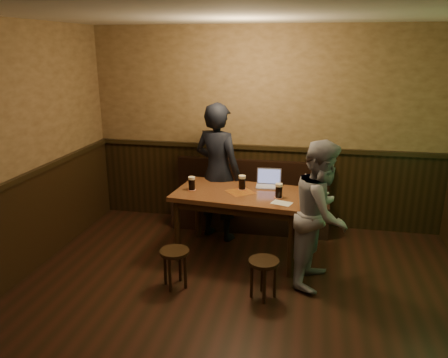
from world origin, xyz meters
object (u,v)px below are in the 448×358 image
Objects in this scene: bench at (250,206)px; stool_left at (175,258)px; stool_right at (264,268)px; pub_table at (240,201)px; pint_left at (192,183)px; person_suit at (218,172)px; pint_right at (279,191)px; person_grey at (321,214)px; pint_mid at (242,182)px; laptop at (269,182)px.

stool_left is at bearing -107.40° from bench.
bench is 5.15× the size of stool_right.
bench is 1.00m from pub_table.
pint_left is (-0.60, -0.95, 0.60)m from bench.
pub_table is 0.65m from person_suit.
pint_right is 0.60m from person_grey.
pint_mid is 0.10× the size of person_suit.
bench is 1.01m from pint_mid.
pint_left is at bearing 89.48° from person_suit.
laptop is 0.72m from person_suit.
pint_mid is (-0.39, 1.02, 0.58)m from stool_right.
pint_mid reaches higher than stool_left.
person_suit is (-0.38, 0.49, 0.20)m from pub_table.
stool_left is at bearing 178.26° from stool_right.
pint_mid is at bearing 73.46° from person_grey.
laptop is (-0.09, 1.20, 0.55)m from stool_right.
person_grey reaches higher than pint_mid.
stool_left is at bearing -143.06° from pint_right.
stool_left is at bearing -129.36° from laptop.
pint_mid is at bearing 13.74° from pint_left.
stool_right is at bearing 143.89° from person_grey.
pint_left is 0.99× the size of pint_right.
stool_right is at bearing -1.74° from stool_left.
bench is 1.27m from pint_left.
pint_right is at bearing 36.94° from stool_left.
bench is at bearing 114.51° from pint_right.
stool_right is at bearing 140.49° from person_suit.
person_grey is (1.34, -0.94, -0.12)m from person_suit.
bench is 1.20× the size of person_suit.
pub_table is at bearing 166.77° from pint_right.
pint_right is at bearing -65.49° from bench.
laptop reaches higher than pub_table.
person_grey is at bearing -19.40° from pub_table.
pint_left is at bearing -162.87° from laptop.
bench is 1.73m from person_grey.
pint_right is 0.11× the size of person_grey.
person_suit reaches higher than pint_mid.
person_grey is (0.64, -0.74, -0.09)m from laptop.
bench is at bearing 48.81° from person_grey.
person_grey is at bearing 166.34° from person_suit.
pub_table is 3.80× the size of stool_left.
stool_right is 1.71m from person_suit.
pub_table is at bearing 3.57° from pint_left.
person_grey reaches higher than pint_right.
stool_right is (0.96, -0.03, -0.00)m from stool_left.
bench reaches higher than pub_table.
laptop is at bearing 48.87° from pub_table.
pint_right is (1.06, -0.07, 0.00)m from pint_left.
pint_right is at bearing -7.38° from pub_table.
stool_left is 2.43× the size of pint_mid.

